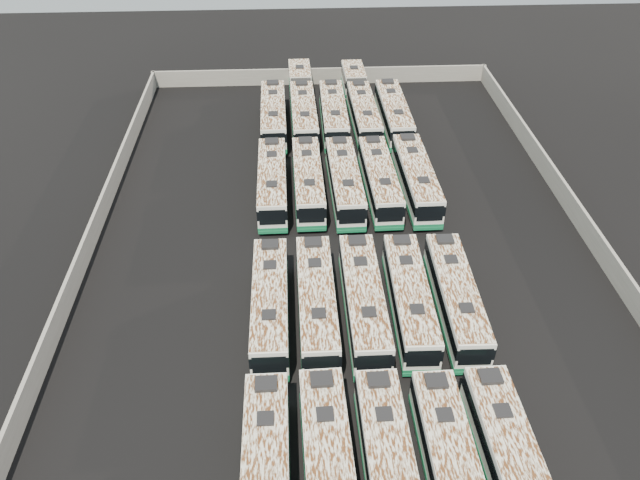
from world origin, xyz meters
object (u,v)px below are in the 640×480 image
(bus_back_right, at_px, (360,102))
(bus_back_far_right, at_px, (394,114))
(bus_midfront_far_right, at_px, (456,298))
(bus_front_center, at_px, (390,471))
(bus_midback_left, at_px, (308,181))
(bus_midback_far_right, at_px, (416,179))
(bus_back_far_left, at_px, (274,116))
(bus_front_left, at_px, (329,473))
(bus_front_far_right, at_px, (513,468))
(bus_front_right, at_px, (452,472))
(bus_front_far_left, at_px, (266,477))
(bus_midfront_left, at_px, (317,302))
(bus_midfront_right, at_px, (410,299))
(bus_midfront_far_left, at_px, (270,304))
(bus_midback_right, at_px, (380,180))
(bus_midfront_center, at_px, (364,301))
(bus_back_left, at_px, (302,103))
(bus_midback_center, at_px, (345,181))
(bus_back_center, at_px, (334,115))
(bus_midback_far_left, at_px, (272,182))

(bus_back_right, distance_m, bus_back_far_right, 5.01)
(bus_midfront_far_right, height_order, bus_back_right, bus_back_right)
(bus_front_center, bearing_deg, bus_midback_left, 95.70)
(bus_midback_far_right, distance_m, bus_back_far_left, 20.55)
(bus_front_center, relative_size, bus_back_right, 0.65)
(bus_front_left, relative_size, bus_front_far_right, 1.01)
(bus_front_center, height_order, bus_front_far_right, bus_front_far_right)
(bus_front_right, distance_m, bus_back_far_right, 46.83)
(bus_front_left, bearing_deg, bus_front_far_left, 178.71)
(bus_midfront_left, relative_size, bus_midfront_far_right, 1.02)
(bus_front_far_left, xyz_separation_m, bus_front_left, (3.62, 0.01, 0.04))
(bus_front_center, bearing_deg, bus_front_far_left, 179.06)
(bus_midback_left, bearing_deg, bus_midfront_right, -68.56)
(bus_front_far_right, xyz_separation_m, bus_back_right, (-3.71, 50.18, -0.03))
(bus_midfront_far_left, distance_m, bus_midfront_far_right, 14.26)
(bus_front_left, xyz_separation_m, bus_front_far_right, (10.69, -0.24, -0.02))
(bus_midback_right, height_order, bus_back_far_right, bus_back_far_right)
(bus_midfront_center, relative_size, bus_back_left, 0.64)
(bus_front_far_left, bearing_deg, bus_midback_center, 77.07)
(bus_front_center, relative_size, bus_midfront_left, 1.00)
(bus_back_left, bearing_deg, bus_midfront_far_left, -96.50)
(bus_front_center, bearing_deg, bus_back_right, 85.43)
(bus_midfront_right, xyz_separation_m, bus_back_far_right, (3.45, 31.92, 0.06))
(bus_midfront_center, height_order, bus_back_far_right, bus_back_far_right)
(bus_midback_far_right, bearing_deg, bus_front_center, -103.41)
(bus_back_center, bearing_deg, bus_midback_far_right, -63.56)
(bus_front_far_left, height_order, bus_midback_far_left, bus_midback_far_left)
(bus_back_center, bearing_deg, bus_midfront_right, -83.14)
(bus_midback_left, height_order, bus_back_center, bus_back_center)
(bus_front_right, xyz_separation_m, bus_midfront_far_left, (-10.68, 14.75, -0.01))
(bus_midfront_left, bearing_deg, bus_midback_right, 67.54)
(bus_midback_left, bearing_deg, bus_back_center, 75.59)
(bus_midfront_center, bearing_deg, bus_front_far_left, -116.62)
(bus_midfront_far_left, relative_size, bus_midback_right, 0.99)
(bus_back_left, height_order, bus_back_far_right, bus_back_left)
(bus_front_far_left, bearing_deg, bus_back_left, 85.75)
(bus_front_left, distance_m, bus_midfront_right, 16.19)
(bus_midback_far_left, bearing_deg, bus_midfront_far_left, -90.49)
(bus_front_center, xyz_separation_m, bus_midfront_far_left, (-7.07, 14.56, -0.03))
(bus_midfront_left, relative_size, bus_midback_center, 0.99)
(bus_midfront_right, bearing_deg, bus_midback_far_right, 79.49)
(bus_midfront_center, distance_m, bus_back_far_right, 32.82)
(bus_midback_far_right, bearing_deg, bus_midfront_right, -102.35)
(bus_front_center, xyz_separation_m, bus_midfront_left, (-3.54, 14.52, 0.01))
(bus_midback_right, bearing_deg, bus_back_left, 110.22)
(bus_midback_left, xyz_separation_m, bus_back_far_left, (-3.52, 14.61, 0.07))
(bus_back_center, bearing_deg, bus_midback_far_left, -115.27)
(bus_midback_far_right, xyz_separation_m, bus_back_far_left, (-14.25, 14.80, 0.02))
(bus_front_far_right, xyz_separation_m, bus_midfront_center, (-7.13, 14.63, 0.01))
(bus_midback_center, height_order, bus_back_left, bus_back_left)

